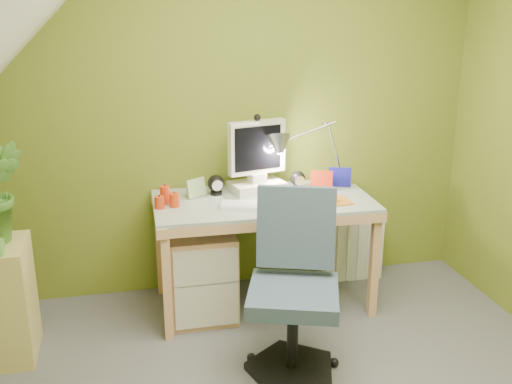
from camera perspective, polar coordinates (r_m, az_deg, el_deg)
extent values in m
cube|color=olive|center=(3.93, -1.93, 7.48)|extent=(3.20, 0.01, 2.40)
cube|color=white|center=(2.22, -20.67, 15.30)|extent=(1.10, 3.20, 1.10)
cube|color=white|center=(3.57, -0.05, -1.32)|extent=(0.43, 0.25, 0.02)
cube|color=#BF721D|center=(3.70, 6.93, -0.90)|extent=(0.27, 0.20, 0.01)
ellipsoid|color=silver|center=(3.69, 6.94, -0.66)|extent=(0.12, 0.09, 0.04)
cylinder|color=#975416|center=(3.68, 3.70, -0.26)|extent=(0.07, 0.07, 0.08)
cube|color=red|center=(3.93, 6.26, 1.14)|extent=(0.14, 0.07, 0.12)
cube|color=#18169C|center=(4.01, 7.98, 1.44)|extent=(0.15, 0.07, 0.13)
cube|color=#A2BF83|center=(3.77, -5.73, 0.39)|extent=(0.13, 0.09, 0.12)
cube|color=tan|center=(3.59, -22.51, -9.56)|extent=(0.25, 0.38, 0.67)
cube|color=silver|center=(4.34, 8.86, -5.24)|extent=(0.45, 0.19, 0.44)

